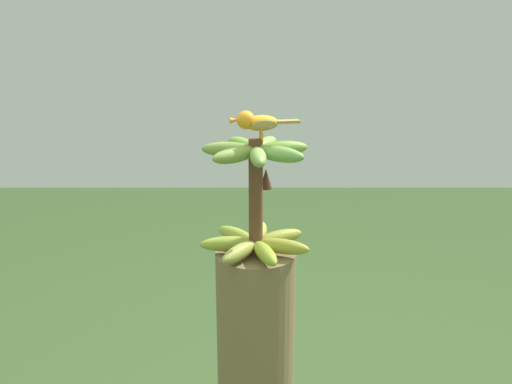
# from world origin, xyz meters

# --- Properties ---
(banana_bunch) EXTENTS (0.33, 0.32, 0.34)m
(banana_bunch) POSITION_xyz_m (-0.00, 0.00, 1.16)
(banana_bunch) COLOR brown
(banana_bunch) RESTS_ON banana_tree
(perched_bird) EXTENTS (0.07, 0.20, 0.08)m
(perched_bird) POSITION_xyz_m (0.01, 0.00, 1.38)
(perched_bird) COLOR #C68933
(perched_bird) RESTS_ON banana_bunch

